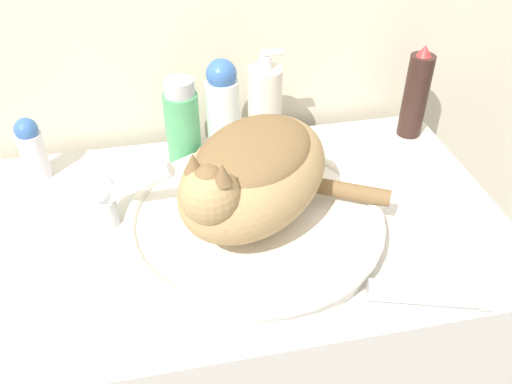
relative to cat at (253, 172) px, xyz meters
name	(u,v)px	position (x,y,z in m)	size (l,w,h in m)	color
vanity_counter	(246,360)	(-0.01, 0.04, -0.54)	(0.91, 0.56, 0.82)	beige
sink_basin	(255,221)	(0.00, 0.01, -0.11)	(0.43, 0.43, 0.05)	white
cat	(253,172)	(0.00, 0.00, 0.00)	(0.40, 0.36, 0.18)	tan
faucet	(111,195)	(-0.22, 0.08, -0.07)	(0.15, 0.07, 0.13)	silver
lotion_bottle_white	(224,110)	(-0.01, 0.25, -0.03)	(0.06, 0.06, 0.21)	silver
deodorant_stick	(32,149)	(-0.37, 0.25, -0.07)	(0.05, 0.05, 0.13)	silver
mouthwash_bottle	(182,123)	(-0.09, 0.25, -0.05)	(0.07, 0.07, 0.17)	#4CA366
hairspray_can_black	(416,95)	(0.39, 0.25, -0.04)	(0.05, 0.05, 0.20)	#331E19
soap_pump_bottle	(265,110)	(0.07, 0.25, -0.04)	(0.07, 0.07, 0.22)	silver
cream_tube	(431,294)	(0.22, -0.20, -0.11)	(0.18, 0.09, 0.04)	silver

